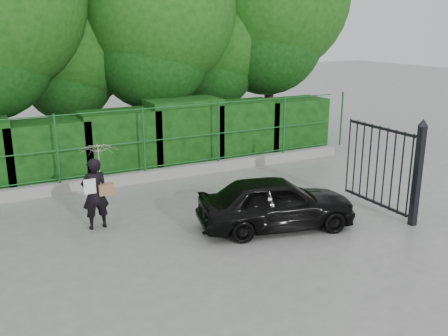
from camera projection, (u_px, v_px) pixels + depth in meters
name	position (u px, v px, depth m)	size (l,w,h in m)	color
ground	(199.00, 244.00, 9.98)	(80.00, 80.00, 0.00)	gray
kerb	(132.00, 178.00, 13.78)	(14.00, 0.25, 0.30)	#9E9E99
fence	(138.00, 140.00, 13.59)	(14.13, 0.06, 1.80)	#195824
hedge	(121.00, 143.00, 14.44)	(14.20, 1.20, 2.08)	black
trees	(129.00, 12.00, 15.81)	(17.10, 6.15, 8.08)	black
gate	(401.00, 167.00, 11.05)	(0.22, 2.33, 2.36)	black
woman	(98.00, 174.00, 10.54)	(0.85, 0.84, 1.84)	black
car	(276.00, 202.00, 10.67)	(1.35, 3.36, 1.15)	black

